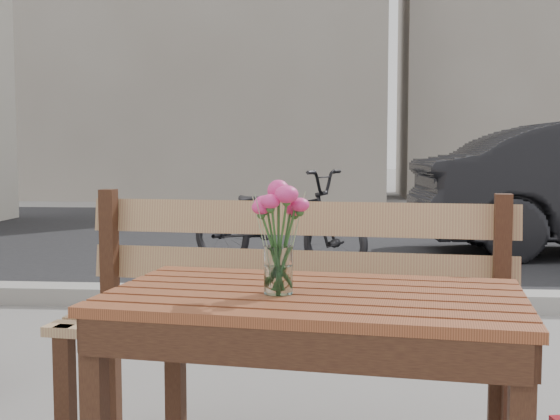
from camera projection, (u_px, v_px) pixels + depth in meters
The scene contains 6 objects.
street at pixel (334, 257), 6.76m from camera, with size 30.00×8.12×0.12m.
backdrop_buildings at pixel (345, 37), 15.71m from camera, with size 15.50×4.00×8.00m.
main_table at pixel (314, 333), 1.88m from camera, with size 1.17×0.78×0.67m.
main_bench at pixel (290, 296), 2.35m from camera, with size 1.54×0.62×0.93m.
main_vase at pixel (278, 223), 1.82m from camera, with size 0.16×0.16×0.30m.
bicycle at pixel (277, 221), 6.05m from camera, with size 0.60×1.71×0.90m, color black.
Camera 1 is at (0.04, -1.65, 1.05)m, focal length 45.00 mm.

